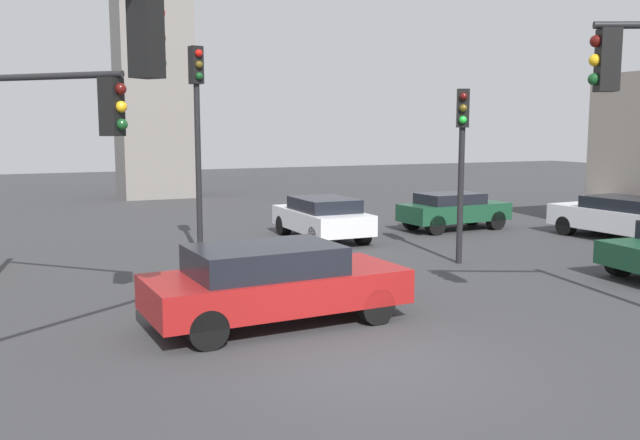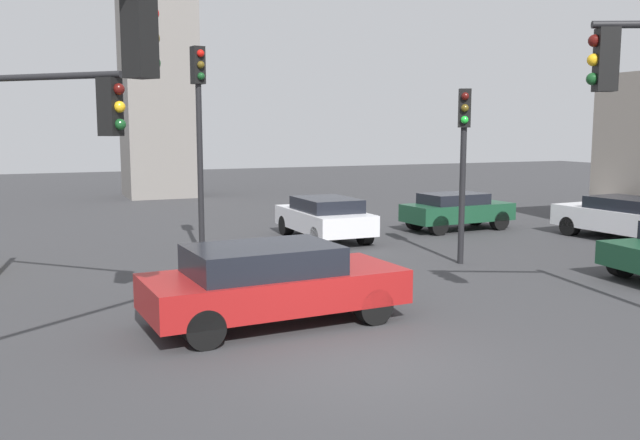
% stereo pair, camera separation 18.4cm
% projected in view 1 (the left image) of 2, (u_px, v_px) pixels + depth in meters
% --- Properties ---
extents(ground_plane, '(100.85, 100.85, 0.00)m').
position_uv_depth(ground_plane, '(370.00, 364.00, 10.54)').
color(ground_plane, '#38383A').
extents(traffic_light_0, '(3.01, 3.00, 4.90)m').
position_uv_depth(traffic_light_0, '(29.00, 137.00, 12.47)').
color(traffic_light_0, black).
rests_on(traffic_light_0, ground_plane).
extents(traffic_light_1, '(0.44, 0.49, 4.63)m').
position_uv_depth(traffic_light_1, '(462.00, 142.00, 17.99)').
color(traffic_light_1, black).
rests_on(traffic_light_1, ground_plane).
extents(traffic_light_2, '(3.36, 2.42, 5.50)m').
position_uv_depth(traffic_light_2, '(10.00, 93.00, 6.75)').
color(traffic_light_2, black).
rests_on(traffic_light_2, ground_plane).
extents(traffic_light_3, '(0.37, 0.48, 5.80)m').
position_uv_depth(traffic_light_3, '(197.00, 114.00, 18.58)').
color(traffic_light_3, black).
rests_on(traffic_light_3, ground_plane).
extents(car_3, '(4.04, 1.88, 1.32)m').
position_uv_depth(car_3, '(453.00, 210.00, 24.38)').
color(car_3, '#19472D').
rests_on(car_3, ground_plane).
extents(car_4, '(4.87, 2.28, 1.49)m').
position_uv_depth(car_4, '(273.00, 282.00, 12.62)').
color(car_4, maroon).
rests_on(car_4, ground_plane).
extents(car_5, '(2.18, 4.72, 1.41)m').
position_uv_depth(car_5, '(623.00, 217.00, 22.10)').
color(car_5, silver).
rests_on(car_5, ground_plane).
extents(car_7, '(1.91, 4.16, 1.39)m').
position_uv_depth(car_7, '(322.00, 217.00, 22.21)').
color(car_7, silver).
rests_on(car_7, ground_plane).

